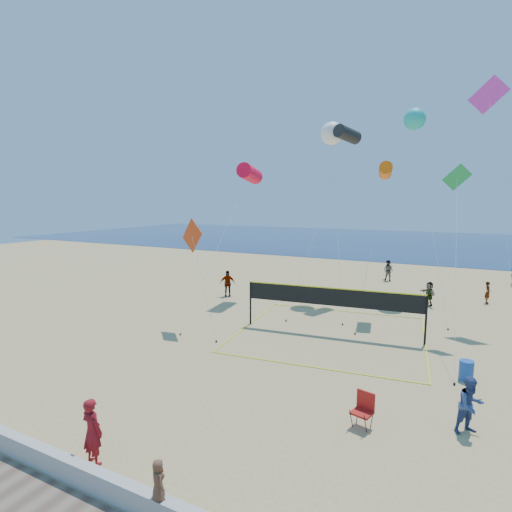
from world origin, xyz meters
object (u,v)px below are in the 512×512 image
at_px(woman, 92,431).
at_px(trash_barrel, 466,370).
at_px(camp_chair, 364,407).
at_px(volleyball_net, 332,302).

xyz_separation_m(woman, trash_barrel, (8.93, 10.14, -0.52)).
bearing_deg(trash_barrel, camp_chair, -119.63).
distance_m(woman, camp_chair, 7.88).
relative_size(woman, camp_chair, 1.51).
bearing_deg(woman, trash_barrel, -127.57).
relative_size(camp_chair, trash_barrel, 1.54).
distance_m(woman, trash_barrel, 13.52).
height_order(camp_chair, trash_barrel, camp_chair).
bearing_deg(trash_barrel, volleyball_net, 154.97).
height_order(trash_barrel, volleyball_net, volleyball_net).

